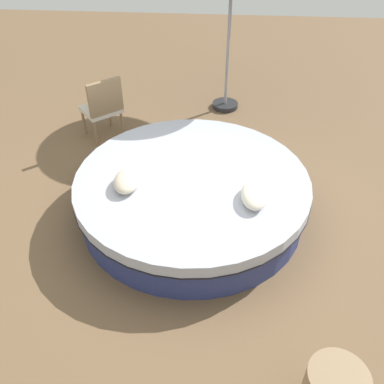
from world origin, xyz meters
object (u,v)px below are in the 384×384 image
Objects in this scene: throw_pillow_1 at (254,195)px; patio_chair at (103,105)px; round_bed at (192,195)px; throw_pillow_0 at (127,181)px.

patio_chair is at bearing 47.25° from throw_pillow_1.
round_bed is 0.85m from throw_pillow_1.
throw_pillow_0 reaches higher than throw_pillow_1.
throw_pillow_1 is 2.91m from patio_chair.
throw_pillow_0 is 1.42m from throw_pillow_1.
patio_chair is (1.63, 1.44, 0.29)m from round_bed.
patio_chair reaches higher than throw_pillow_0.
patio_chair is at bearing 21.54° from throw_pillow_0.
round_bed is 2.19m from patio_chair.
patio_chair is (1.83, 0.72, -0.04)m from throw_pillow_0.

